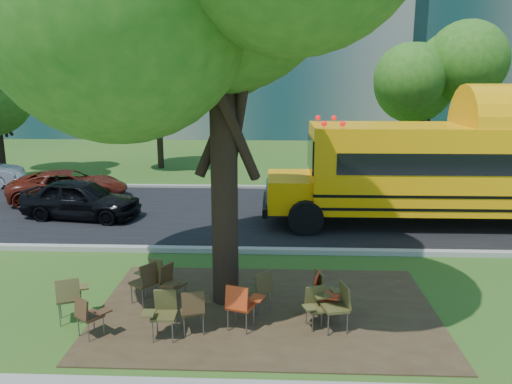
{
  "coord_description": "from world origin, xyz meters",
  "views": [
    {
      "loc": [
        1.18,
        -10.12,
        4.79
      ],
      "look_at": [
        0.59,
        4.2,
        1.46
      ],
      "focal_mm": 35.0,
      "sensor_mm": 36.0,
      "label": 1
    }
  ],
  "objects_px": {
    "chair_0": "(70,294)",
    "chair_9": "(152,272)",
    "chair_7": "(325,289)",
    "chair_12": "(323,292)",
    "chair_8": "(146,279)",
    "black_car": "(81,199)",
    "chair_11": "(260,286)",
    "school_bus": "(494,168)",
    "chair_6": "(337,302)",
    "chair_1": "(88,313)",
    "chair_10": "(170,281)",
    "main_tree": "(222,4)",
    "chair_5": "(316,303)",
    "chair_4": "(241,302)",
    "chair_3": "(163,310)",
    "bg_car_red": "(69,186)",
    "chair_2": "(194,307)"
  },
  "relations": [
    {
      "from": "chair_0",
      "to": "chair_11",
      "type": "bearing_deg",
      "value": -12.33
    },
    {
      "from": "main_tree",
      "to": "chair_5",
      "type": "xyz_separation_m",
      "value": [
        1.86,
        -1.11,
        -5.64
      ]
    },
    {
      "from": "school_bus",
      "to": "chair_10",
      "type": "distance_m",
      "value": 11.27
    },
    {
      "from": "main_tree",
      "to": "school_bus",
      "type": "xyz_separation_m",
      "value": [
        8.09,
        6.07,
        -4.25
      ]
    },
    {
      "from": "chair_6",
      "to": "chair_11",
      "type": "height_order",
      "value": "chair_6"
    },
    {
      "from": "chair_6",
      "to": "chair_7",
      "type": "relative_size",
      "value": 1.02
    },
    {
      "from": "chair_0",
      "to": "black_car",
      "type": "xyz_separation_m",
      "value": [
        -2.62,
        7.35,
        0.09
      ]
    },
    {
      "from": "chair_12",
      "to": "bg_car_red",
      "type": "relative_size",
      "value": 0.21
    },
    {
      "from": "chair_9",
      "to": "chair_11",
      "type": "height_order",
      "value": "chair_11"
    },
    {
      "from": "school_bus",
      "to": "chair_12",
      "type": "height_order",
      "value": "school_bus"
    },
    {
      "from": "chair_9",
      "to": "black_car",
      "type": "distance_m",
      "value": 7.05
    },
    {
      "from": "chair_2",
      "to": "chair_10",
      "type": "relative_size",
      "value": 1.03
    },
    {
      "from": "chair_7",
      "to": "chair_12",
      "type": "xyz_separation_m",
      "value": [
        -0.06,
        -0.15,
        0.0
      ]
    },
    {
      "from": "chair_9",
      "to": "bg_car_red",
      "type": "height_order",
      "value": "bg_car_red"
    },
    {
      "from": "chair_0",
      "to": "chair_9",
      "type": "bearing_deg",
      "value": 27.89
    },
    {
      "from": "chair_0",
      "to": "chair_4",
      "type": "xyz_separation_m",
      "value": [
        3.41,
        -0.24,
        0.01
      ]
    },
    {
      "from": "chair_8",
      "to": "black_car",
      "type": "bearing_deg",
      "value": 67.19
    },
    {
      "from": "chair_2",
      "to": "bg_car_red",
      "type": "height_order",
      "value": "bg_car_red"
    },
    {
      "from": "chair_6",
      "to": "chair_7",
      "type": "distance_m",
      "value": 0.64
    },
    {
      "from": "black_car",
      "to": "school_bus",
      "type": "bearing_deg",
      "value": -82.15
    },
    {
      "from": "chair_6",
      "to": "bg_car_red",
      "type": "height_order",
      "value": "bg_car_red"
    },
    {
      "from": "chair_0",
      "to": "bg_car_red",
      "type": "xyz_separation_m",
      "value": [
        -4.03,
        9.7,
        0.02
      ]
    },
    {
      "from": "chair_3",
      "to": "bg_car_red",
      "type": "height_order",
      "value": "bg_car_red"
    },
    {
      "from": "chair_7",
      "to": "chair_6",
      "type": "bearing_deg",
      "value": 0.64
    },
    {
      "from": "chair_5",
      "to": "chair_4",
      "type": "bearing_deg",
      "value": -9.86
    },
    {
      "from": "chair_1",
      "to": "chair_10",
      "type": "height_order",
      "value": "chair_10"
    },
    {
      "from": "chair_8",
      "to": "main_tree",
      "type": "bearing_deg",
      "value": -45.75
    },
    {
      "from": "main_tree",
      "to": "black_car",
      "type": "height_order",
      "value": "main_tree"
    },
    {
      "from": "chair_8",
      "to": "chair_12",
      "type": "relative_size",
      "value": 1.01
    },
    {
      "from": "chair_1",
      "to": "chair_9",
      "type": "relative_size",
      "value": 1.06
    },
    {
      "from": "chair_10",
      "to": "chair_6",
      "type": "bearing_deg",
      "value": 102.21
    },
    {
      "from": "chair_0",
      "to": "chair_10",
      "type": "relative_size",
      "value": 1.08
    },
    {
      "from": "chair_4",
      "to": "black_car",
      "type": "distance_m",
      "value": 9.69
    },
    {
      "from": "chair_9",
      "to": "chair_5",
      "type": "bearing_deg",
      "value": 178.58
    },
    {
      "from": "chair_8",
      "to": "black_car",
      "type": "height_order",
      "value": "black_car"
    },
    {
      "from": "chair_7",
      "to": "bg_car_red",
      "type": "bearing_deg",
      "value": -150.89
    },
    {
      "from": "chair_8",
      "to": "chair_5",
      "type": "bearing_deg",
      "value": -67.7
    },
    {
      "from": "chair_10",
      "to": "black_car",
      "type": "xyz_separation_m",
      "value": [
        -4.44,
        6.49,
        0.13
      ]
    },
    {
      "from": "chair_9",
      "to": "chair_10",
      "type": "bearing_deg",
      "value": 152.68
    },
    {
      "from": "chair_7",
      "to": "chair_8",
      "type": "height_order",
      "value": "chair_8"
    },
    {
      "from": "bg_car_red",
      "to": "chair_0",
      "type": "bearing_deg",
      "value": -174.23
    },
    {
      "from": "chair_5",
      "to": "bg_car_red",
      "type": "relative_size",
      "value": 0.19
    },
    {
      "from": "chair_1",
      "to": "chair_2",
      "type": "xyz_separation_m",
      "value": [
        1.93,
        0.23,
        0.06
      ]
    },
    {
      "from": "chair_1",
      "to": "chair_10",
      "type": "xyz_separation_m",
      "value": [
        1.23,
        1.47,
        0.04
      ]
    },
    {
      "from": "main_tree",
      "to": "chair_12",
      "type": "xyz_separation_m",
      "value": [
        2.03,
        -0.75,
        -5.56
      ]
    },
    {
      "from": "chair_0",
      "to": "chair_5",
      "type": "bearing_deg",
      "value": -21.53
    },
    {
      "from": "chair_7",
      "to": "black_car",
      "type": "xyz_separation_m",
      "value": [
        -7.68,
        6.86,
        0.1
      ]
    },
    {
      "from": "chair_7",
      "to": "chair_12",
      "type": "relative_size",
      "value": 1.0
    },
    {
      "from": "school_bus",
      "to": "black_car",
      "type": "relative_size",
      "value": 3.34
    },
    {
      "from": "chair_2",
      "to": "chair_10",
      "type": "height_order",
      "value": "chair_2"
    }
  ]
}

